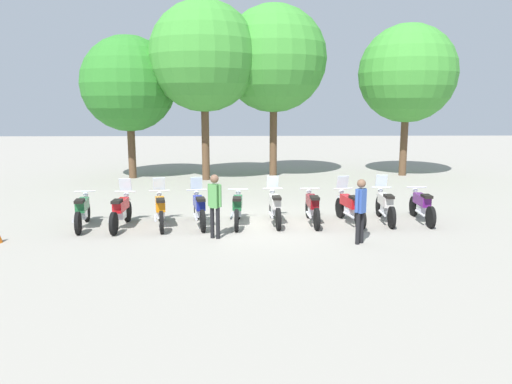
# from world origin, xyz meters

# --- Properties ---
(ground_plane) EXTENTS (80.00, 80.00, 0.00)m
(ground_plane) POSITION_xyz_m (0.00, 0.00, 0.00)
(ground_plane) COLOR gray
(motorcycle_0) EXTENTS (0.62, 2.18, 0.99)m
(motorcycle_0) POSITION_xyz_m (-5.08, -0.21, 0.50)
(motorcycle_0) COLOR black
(motorcycle_0) RESTS_ON ground_plane
(motorcycle_1) EXTENTS (0.62, 2.19, 1.37)m
(motorcycle_1) POSITION_xyz_m (-3.95, -0.26, 0.52)
(motorcycle_1) COLOR black
(motorcycle_1) RESTS_ON ground_plane
(motorcycle_2) EXTENTS (0.69, 2.17, 1.37)m
(motorcycle_2) POSITION_xyz_m (-2.83, -0.14, 0.52)
(motorcycle_2) COLOR black
(motorcycle_2) RESTS_ON ground_plane
(motorcycle_3) EXTENTS (0.71, 2.16, 1.37)m
(motorcycle_3) POSITION_xyz_m (-1.70, -0.01, 0.52)
(motorcycle_3) COLOR black
(motorcycle_3) RESTS_ON ground_plane
(motorcycle_4) EXTENTS (0.62, 2.19, 0.99)m
(motorcycle_4) POSITION_xyz_m (-0.57, 0.03, 0.50)
(motorcycle_4) COLOR black
(motorcycle_4) RESTS_ON ground_plane
(motorcycle_5) EXTENTS (0.62, 2.19, 1.37)m
(motorcycle_5) POSITION_xyz_m (0.56, 0.16, 0.52)
(motorcycle_5) COLOR black
(motorcycle_5) RESTS_ON ground_plane
(motorcycle_6) EXTENTS (0.62, 2.19, 0.99)m
(motorcycle_6) POSITION_xyz_m (1.69, 0.13, 0.50)
(motorcycle_6) COLOR black
(motorcycle_6) RESTS_ON ground_plane
(motorcycle_7) EXTENTS (0.66, 2.17, 1.37)m
(motorcycle_7) POSITION_xyz_m (2.81, 0.10, 0.52)
(motorcycle_7) COLOR black
(motorcycle_7) RESTS_ON ground_plane
(motorcycle_8) EXTENTS (0.62, 2.19, 1.37)m
(motorcycle_8) POSITION_xyz_m (3.95, 0.30, 0.52)
(motorcycle_8) COLOR black
(motorcycle_8) RESTS_ON ground_plane
(motorcycle_9) EXTENTS (0.62, 2.19, 0.99)m
(motorcycle_9) POSITION_xyz_m (5.07, 0.28, 0.50)
(motorcycle_9) COLOR black
(motorcycle_9) RESTS_ON ground_plane
(person_0) EXTENTS (0.40, 0.30, 1.74)m
(person_0) POSITION_xyz_m (-1.14, -1.48, 1.02)
(person_0) COLOR black
(person_0) RESTS_ON ground_plane
(person_1) EXTENTS (0.35, 0.33, 1.69)m
(person_1) POSITION_xyz_m (2.62, -2.08, 0.99)
(person_1) COLOR black
(person_1) RESTS_ON ground_plane
(tree_0) EXTENTS (4.47, 4.47, 6.71)m
(tree_0) POSITION_xyz_m (-5.78, 9.41, 4.47)
(tree_0) COLOR brown
(tree_0) RESTS_ON ground_plane
(tree_1) EXTENTS (5.01, 5.01, 8.18)m
(tree_1) POSITION_xyz_m (-2.18, 8.79, 5.66)
(tree_1) COLOR brown
(tree_1) RESTS_ON ground_plane
(tree_2) EXTENTS (5.07, 5.07, 8.20)m
(tree_2) POSITION_xyz_m (1.07, 9.84, 5.65)
(tree_2) COLOR brown
(tree_2) RESTS_ON ground_plane
(tree_3) EXTENTS (4.74, 4.74, 7.37)m
(tree_3) POSITION_xyz_m (7.59, 9.98, 4.99)
(tree_3) COLOR brown
(tree_3) RESTS_ON ground_plane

